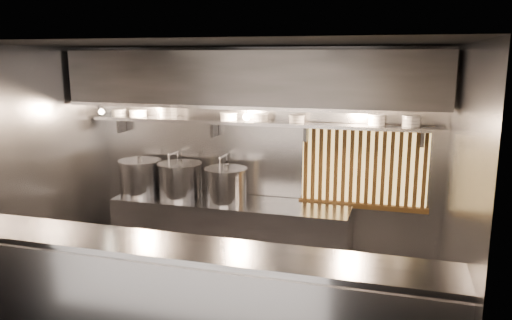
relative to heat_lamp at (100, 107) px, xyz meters
The scene contains 25 objects.
floor 2.93m from the heat_lamp, 24.14° to the right, with size 4.50×4.50×0.00m, color black.
ceiling 2.21m from the heat_lamp, 24.14° to the right, with size 4.50×4.50×0.00m, color black.
wall_back 2.11m from the heat_lamp, 18.89° to the left, with size 4.50×4.50×0.00m, color gray.
wall_left 1.14m from the heat_lamp, 112.49° to the right, with size 3.00×3.00×0.00m, color gray.
wall_right 4.29m from the heat_lamp, 11.59° to the right, with size 3.00×3.00×0.00m, color gray.
serving_counter 3.02m from the heat_lamp, 43.63° to the right, with size 4.50×0.56×1.13m.
cooking_bench 2.29m from the heat_lamp, ahead, with size 3.00×0.70×0.90m, color #97979C.
bowl_shelf 1.96m from the heat_lamp, 13.90° to the left, with size 4.40×0.34×0.04m, color #97979C.
exhaust_hood 1.95m from the heat_lamp, ahead, with size 4.40×0.81×0.65m.
wood_screen 3.33m from the heat_lamp, 10.64° to the left, with size 1.56×0.09×1.04m.
faucet_left 1.18m from the heat_lamp, 34.60° to the left, with size 0.04×0.30×0.50m.
faucet_right 1.71m from the heat_lamp, 19.61° to the left, with size 0.04×0.30×0.50m.
heat_lamp is the anchor object (origin of this frame).
pendant_bulb 1.83m from the heat_lamp, 11.00° to the left, with size 0.09×0.09×0.19m.
stock_pot_left 1.04m from the heat_lamp, 42.11° to the left, with size 0.67×0.67×0.49m.
stock_pot_mid 1.35m from the heat_lamp, 18.51° to the left, with size 0.62×0.62×0.48m.
stock_pot_right 1.84m from the heat_lamp, ahead, with size 0.55×0.55×0.47m.
bowl_stack_0 0.49m from the heat_lamp, 94.09° to the left, with size 0.20×0.20×0.09m.
bowl_stack_1 0.55m from the heat_lamp, 61.54° to the left, with size 0.24×0.24×0.09m.
bowl_stack_2 0.84m from the heat_lamp, 34.07° to the left, with size 0.23×0.23×0.17m.
bowl_stack_3 1.60m from the heat_lamp, 17.09° to the left, with size 0.23×0.23×0.09m.
bowl_stack_4 2.01m from the heat_lamp, 13.57° to the left, with size 0.20×0.20×0.09m.
bowl_stack_5 2.44m from the heat_lamp, 11.09° to the left, with size 0.20×0.20×0.09m.
bowl_stack_6 3.37m from the heat_lamp, ahead, with size 0.21×0.21×0.13m.
bowl_stack_7 3.75m from the heat_lamp, ahead, with size 0.21×0.21×0.13m.
Camera 1 is at (1.71, -4.55, 2.68)m, focal length 35.00 mm.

